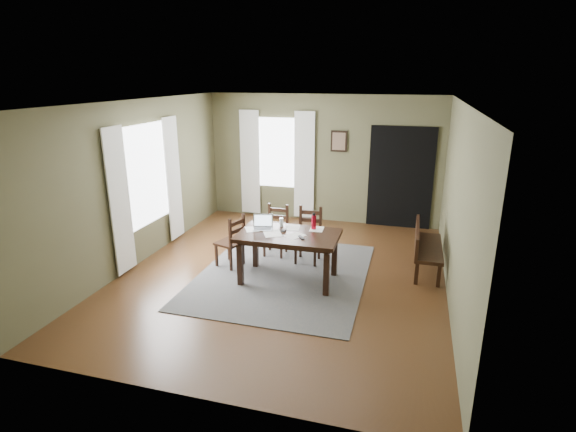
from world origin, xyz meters
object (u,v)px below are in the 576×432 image
(chair_end, at_px, (232,242))
(chair_back_right, at_px, (309,236))
(dining_table, at_px, (289,239))
(bench, at_px, (424,244))
(chair_back_left, at_px, (276,231))
(laptop, at_px, (263,225))
(water_bottle, at_px, (314,222))

(chair_end, bearing_deg, chair_back_right, 134.46)
(dining_table, bearing_deg, bench, 24.91)
(chair_back_left, bearing_deg, laptop, -86.35)
(chair_back_right, relative_size, laptop, 2.60)
(dining_table, relative_size, chair_back_left, 1.74)
(chair_end, xyz_separation_m, bench, (3.06, 0.71, 0.01))
(bench, bearing_deg, laptop, 108.69)
(dining_table, distance_m, chair_back_left, 1.14)
(chair_back_right, distance_m, bench, 1.90)
(laptop, bearing_deg, bench, 3.80)
(dining_table, relative_size, chair_end, 1.73)
(dining_table, distance_m, bench, 2.25)
(dining_table, bearing_deg, laptop, 163.34)
(laptop, relative_size, water_bottle, 1.38)
(dining_table, bearing_deg, chair_end, 165.51)
(laptop, bearing_deg, chair_back_right, 35.73)
(water_bottle, bearing_deg, dining_table, -136.06)
(bench, distance_m, water_bottle, 1.87)
(bench, height_order, laptop, laptop)
(dining_table, bearing_deg, chair_back_right, 81.03)
(dining_table, relative_size, chair_back_right, 1.64)
(chair_end, distance_m, laptop, 0.72)
(dining_table, height_order, water_bottle, water_bottle)
(chair_end, height_order, bench, chair_end)
(chair_back_left, height_order, laptop, laptop)
(chair_back_left, relative_size, bench, 0.66)
(chair_back_right, bearing_deg, dining_table, -98.10)
(chair_back_left, bearing_deg, water_bottle, -39.10)
(chair_back_right, relative_size, bench, 0.70)
(chair_back_right, xyz_separation_m, bench, (1.89, 0.13, -0.01))
(bench, bearing_deg, water_bottle, 111.17)
(chair_end, xyz_separation_m, laptop, (0.59, -0.13, 0.39))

